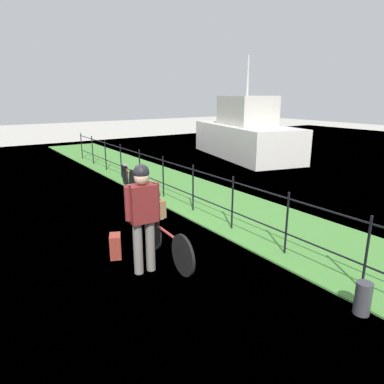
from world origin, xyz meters
TOP-DOWN VIEW (x-y plane):
  - ground_plane at (0.00, 0.00)m, footprint 60.00×60.00m
  - grass_strip at (0.00, 2.99)m, footprint 27.00×2.40m
  - iron_fence at (-0.00, 2.18)m, footprint 18.04×0.04m
  - bicycle_main at (1.13, 0.41)m, footprint 1.74×0.20m
  - wooden_crate at (0.73, 0.43)m, footprint 0.38×0.28m
  - terrier_dog at (0.75, 0.43)m, footprint 0.32×0.16m
  - cyclist_person at (1.27, -0.05)m, footprint 0.28×0.54m
  - backpack_on_paving at (0.56, -0.24)m, footprint 0.33×0.28m
  - mooring_bollard at (3.75, 1.68)m, footprint 0.20×0.20m
  - bicycle_parked at (-3.41, 1.78)m, footprint 1.60×0.36m
  - moored_boat_mid at (-5.65, 8.33)m, footprint 6.25×3.65m

SIDE VIEW (x-z plane):
  - ground_plane at x=0.00m, z-range 0.00..0.00m
  - grass_strip at x=0.00m, z-range 0.00..0.03m
  - backpack_on_paving at x=0.56m, z-range 0.00..0.40m
  - mooring_bollard at x=3.75m, z-range 0.00..0.43m
  - bicycle_main at x=1.13m, z-range 0.02..0.66m
  - bicycle_parked at x=-3.41m, z-range 0.02..0.68m
  - iron_fence at x=0.00m, z-range 0.08..1.18m
  - wooden_crate at x=0.73m, z-range 0.64..0.94m
  - moored_boat_mid at x=-5.65m, z-range -1.13..3.07m
  - cyclist_person at x=1.27m, z-range 0.16..1.84m
  - terrier_dog at x=0.75m, z-range 0.93..1.10m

